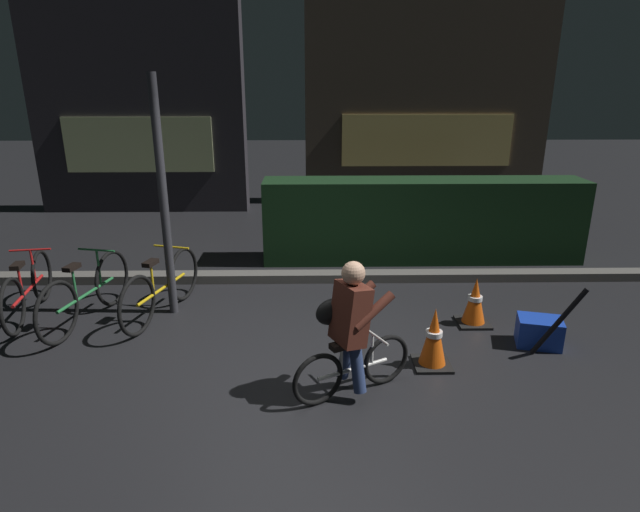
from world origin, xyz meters
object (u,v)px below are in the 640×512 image
at_px(street_post, 164,200).
at_px(parked_bike_leftmost, 28,289).
at_px(parked_bike_left_mid, 87,293).
at_px(cyclist, 350,329).
at_px(blue_crate, 539,332).
at_px(closed_umbrella, 559,322).
at_px(parked_bike_center_left, 162,288).
at_px(traffic_cone_near, 434,338).
at_px(traffic_cone_far, 475,302).

xyz_separation_m(street_post, parked_bike_leftmost, (-1.65, -0.08, -1.03)).
bearing_deg(parked_bike_left_mid, cyclist, -105.55).
bearing_deg(blue_crate, closed_umbrella, -76.58).
xyz_separation_m(parked_bike_left_mid, parked_bike_center_left, (0.81, 0.17, -0.01)).
relative_size(cyclist, closed_umbrella, 1.47).
bearing_deg(cyclist, traffic_cone_near, 0.61).
distance_m(parked_bike_leftmost, parked_bike_center_left, 1.56).
relative_size(parked_bike_leftmost, parked_bike_left_mid, 0.95).
xyz_separation_m(parked_bike_center_left, cyclist, (2.07, -1.66, 0.28)).
xyz_separation_m(traffic_cone_near, blue_crate, (1.21, 0.40, -0.14)).
bearing_deg(parked_bike_leftmost, cyclist, -123.50).
xyz_separation_m(parked_bike_leftmost, closed_umbrella, (5.75, -1.07, 0.05)).
bearing_deg(parked_bike_center_left, traffic_cone_near, -96.44).
bearing_deg(parked_bike_center_left, cyclist, -112.73).
relative_size(parked_bike_center_left, closed_umbrella, 1.92).
distance_m(street_post, traffic_cone_far, 3.69).
bearing_deg(cyclist, traffic_cone_far, 14.29).
bearing_deg(cyclist, parked_bike_center_left, 113.57).
xyz_separation_m(blue_crate, cyclist, (-2.05, -0.86, 0.48)).
relative_size(traffic_cone_far, cyclist, 0.44).
bearing_deg(traffic_cone_near, traffic_cone_far, 53.60).
bearing_deg(parked_bike_center_left, parked_bike_leftmost, 105.58).
bearing_deg(traffic_cone_far, cyclist, -138.00).
relative_size(street_post, parked_bike_leftmost, 1.70).
distance_m(parked_bike_center_left, traffic_cone_near, 3.16).
bearing_deg(parked_bike_leftmost, traffic_cone_far, -102.17).
relative_size(traffic_cone_near, cyclist, 0.49).
bearing_deg(parked_bike_left_mid, street_post, -61.89).
bearing_deg(traffic_cone_far, street_post, 173.66).
xyz_separation_m(traffic_cone_far, cyclist, (-1.52, -1.37, 0.36)).
relative_size(traffic_cone_far, blue_crate, 1.26).
bearing_deg(cyclist, blue_crate, -5.08).
height_order(parked_bike_leftmost, cyclist, cyclist).
bearing_deg(traffic_cone_near, parked_bike_left_mid, 164.42).
distance_m(parked_bike_center_left, closed_umbrella, 4.32).
relative_size(parked_bike_leftmost, closed_umbrella, 1.89).
distance_m(parked_bike_left_mid, traffic_cone_far, 4.40).
distance_m(blue_crate, closed_umbrella, 0.35).
height_order(traffic_cone_near, cyclist, cyclist).
xyz_separation_m(traffic_cone_far, blue_crate, (0.54, -0.51, -0.12)).
height_order(parked_bike_leftmost, traffic_cone_near, parked_bike_leftmost).
distance_m(blue_crate, cyclist, 2.28).
distance_m(parked_bike_left_mid, blue_crate, 4.98).
relative_size(parked_bike_left_mid, parked_bike_center_left, 1.04).
distance_m(parked_bike_center_left, blue_crate, 4.21).
relative_size(parked_bike_leftmost, parked_bike_center_left, 0.98).
xyz_separation_m(parked_bike_center_left, blue_crate, (4.13, -0.81, -0.20)).
xyz_separation_m(parked_bike_leftmost, cyclist, (3.63, -1.67, 0.29)).
xyz_separation_m(traffic_cone_near, cyclist, (-0.85, -0.46, 0.34)).
bearing_deg(parked_bike_left_mid, parked_bike_leftmost, 88.64).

